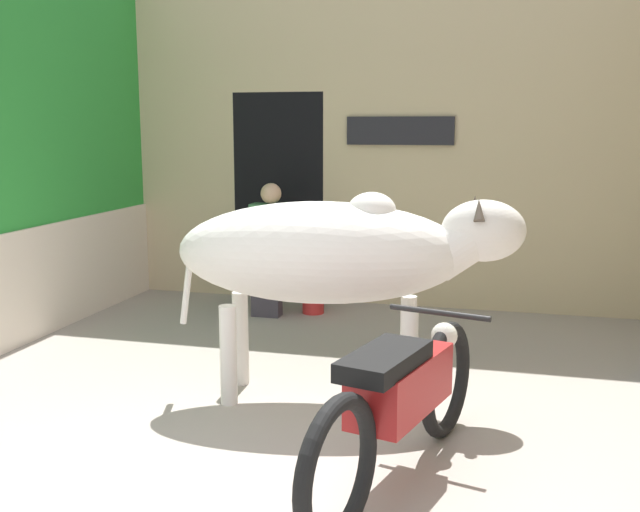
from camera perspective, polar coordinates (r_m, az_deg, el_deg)
name	(u,v)px	position (r m, az deg, el deg)	size (l,w,h in m)	color
wall_back_with_doorway	(356,154)	(7.69, 2.76, 7.76)	(5.27, 0.93, 3.38)	#C6B289
cow	(336,253)	(4.82, 1.26, 0.23)	(2.28, 0.98, 1.37)	silver
motorcycle_near	(400,398)	(3.82, 6.14, -10.68)	(0.71, 1.96, 0.79)	black
shopkeeper_seated	(270,246)	(7.11, -3.82, 0.75)	(0.39, 0.33, 1.25)	#3D3842
plastic_stool	(313,290)	(7.17, -0.53, -2.58)	(0.30, 0.30, 0.43)	red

